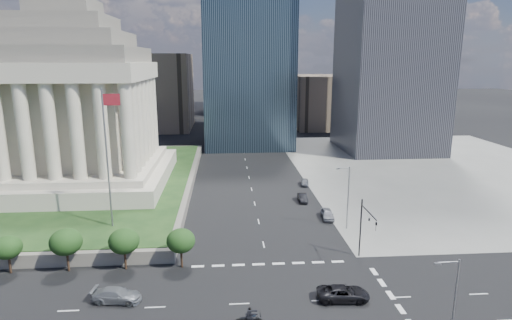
{
  "coord_description": "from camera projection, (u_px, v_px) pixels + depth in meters",
  "views": [
    {
      "loc": [
        -5.25,
        -36.46,
        25.68
      ],
      "look_at": [
        -1.67,
        12.09,
        14.3
      ],
      "focal_mm": 30.0,
      "sensor_mm": 36.0,
      "label": 1
    }
  ],
  "objects": [
    {
      "name": "flagpole",
      "position": [
        108.0,
        151.0,
        60.39
      ],
      "size": [
        2.52,
        0.24,
        20.0
      ],
      "color": "slate",
      "rests_on": "plaza_lawn"
    },
    {
      "name": "building_filler_nw",
      "position": [
        159.0,
        92.0,
        162.54
      ],
      "size": [
        24.0,
        30.0,
        28.0
      ],
      "primitive_type": "cube",
      "color": "brown",
      "rests_on": "ground"
    },
    {
      "name": "street_lamp_south",
      "position": [
        452.0,
        308.0,
        35.47
      ],
      "size": [
        2.13,
        0.22,
        10.0
      ],
      "color": "slate",
      "rests_on": "ground"
    },
    {
      "name": "sidewalk_ne",
      "position": [
        438.0,
        169.0,
        103.19
      ],
      "size": [
        68.0,
        90.0,
        0.03
      ],
      "primitive_type": "cube",
      "color": "slate",
      "rests_on": "ground"
    },
    {
      "name": "war_memorial",
      "position": [
        72.0,
        83.0,
        80.94
      ],
      "size": [
        34.0,
        34.0,
        39.0
      ],
      "primitive_type": null,
      "color": "#AFA893",
      "rests_on": "plaza_lawn"
    },
    {
      "name": "plaza_lawn",
      "position": [
        29.0,
        181.0,
        86.55
      ],
      "size": [
        64.0,
        68.0,
        0.1
      ],
      "primitive_type": "cube",
      "color": "#173415",
      "rests_on": "plaza_terrace"
    },
    {
      "name": "pickup_truck",
      "position": [
        343.0,
        293.0,
        46.8
      ],
      "size": [
        2.99,
        5.88,
        1.59
      ],
      "primitive_type": "imported",
      "rotation": [
        0.0,
        0.0,
        1.51
      ],
      "color": "black",
      "rests_on": "ground"
    },
    {
      "name": "building_filler_ne",
      "position": [
        319.0,
        101.0,
        167.89
      ],
      "size": [
        20.0,
        30.0,
        20.0
      ],
      "primitive_type": "cube",
      "color": "brown",
      "rests_on": "ground"
    },
    {
      "name": "street_lamp_north",
      "position": [
        347.0,
        194.0,
        65.57
      ],
      "size": [
        2.13,
        0.22,
        10.0
      ],
      "color": "slate",
      "rests_on": "ground"
    },
    {
      "name": "traffic_signal_ne",
      "position": [
        365.0,
        224.0,
        54.63
      ],
      "size": [
        0.3,
        5.74,
        8.0
      ],
      "color": "black",
      "rests_on": "ground"
    },
    {
      "name": "parked_sedan_near",
      "position": [
        327.0,
        214.0,
        70.88
      ],
      "size": [
        2.27,
        4.8,
        1.59
      ],
      "primitive_type": "imported",
      "rotation": [
        0.0,
        0.0,
        -0.09
      ],
      "color": "gray",
      "rests_on": "ground"
    },
    {
      "name": "motorcycle_trail",
      "position": [
        249.0,
        317.0,
        42.02
      ],
      "size": [
        2.92,
        0.9,
        2.15
      ],
      "primitive_type": null,
      "rotation": [
        0.0,
        0.0,
        -0.04
      ],
      "color": "black",
      "rests_on": "ground"
    },
    {
      "name": "suv_grey",
      "position": [
        117.0,
        295.0,
        46.46
      ],
      "size": [
        2.85,
        5.58,
        1.55
      ],
      "primitive_type": "imported",
      "rotation": [
        0.0,
        0.0,
        1.44
      ],
      "color": "slate",
      "rests_on": "ground"
    },
    {
      "name": "parked_sedan_mid",
      "position": [
        303.0,
        198.0,
        79.62
      ],
      "size": [
        1.57,
        4.28,
        1.4
      ],
      "primitive_type": "imported",
      "rotation": [
        0.0,
        0.0,
        -0.02
      ],
      "color": "black",
      "rests_on": "ground"
    },
    {
      "name": "ground",
      "position": [
        241.0,
        141.0,
        138.74
      ],
      "size": [
        500.0,
        500.0,
        0.0
      ],
      "primitive_type": "plane",
      "color": "black",
      "rests_on": "ground"
    },
    {
      "name": "midrise_glass",
      "position": [
        248.0,
        45.0,
        127.2
      ],
      "size": [
        26.0,
        26.0,
        60.0
      ],
      "primitive_type": "cube",
      "color": "black",
      "rests_on": "ground"
    },
    {
      "name": "plaza_terrace",
      "position": [
        30.0,
        185.0,
        86.76
      ],
      "size": [
        66.0,
        70.0,
        1.8
      ],
      "primitive_type": "cube",
      "color": "#625D54",
      "rests_on": "ground"
    },
    {
      "name": "parked_sedan_far",
      "position": [
        305.0,
        182.0,
        89.92
      ],
      "size": [
        2.26,
        4.18,
        1.35
      ],
      "primitive_type": "imported",
      "rotation": [
        0.0,
        0.0,
        -0.17
      ],
      "color": "slate",
      "rests_on": "ground"
    }
  ]
}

